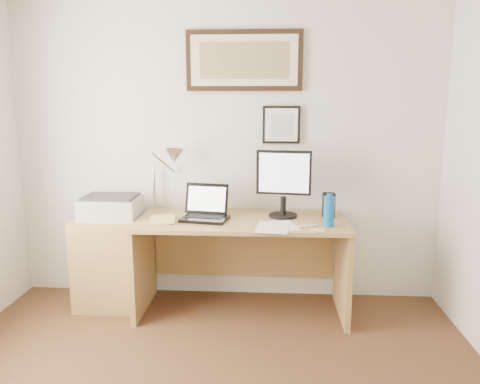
# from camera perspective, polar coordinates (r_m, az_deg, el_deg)

# --- Properties ---
(wall_back) EXTENTS (3.50, 0.02, 2.50)m
(wall_back) POSITION_cam_1_polar(r_m,az_deg,el_deg) (3.86, -1.72, 5.27)
(wall_back) COLOR silver
(wall_back) RESTS_ON ground
(side_cabinet) EXTENTS (0.50, 0.40, 0.73)m
(side_cabinet) POSITION_cam_1_polar(r_m,az_deg,el_deg) (3.94, -15.67, -8.25)
(side_cabinet) COLOR olive
(side_cabinet) RESTS_ON floor
(water_bottle) EXTENTS (0.08, 0.08, 0.22)m
(water_bottle) POSITION_cam_1_polar(r_m,az_deg,el_deg) (3.42, 10.79, -2.34)
(water_bottle) COLOR #0D58AB
(water_bottle) RESTS_ON desk
(bottle_cap) EXTENTS (0.04, 0.04, 0.02)m
(bottle_cap) POSITION_cam_1_polar(r_m,az_deg,el_deg) (3.40, 10.87, -0.39)
(bottle_cap) COLOR #0D58AB
(bottle_cap) RESTS_ON water_bottle
(speaker) EXTENTS (0.09, 0.08, 0.19)m
(speaker) POSITION_cam_1_polar(r_m,az_deg,el_deg) (3.68, 10.76, -1.60)
(speaker) COLOR black
(speaker) RESTS_ON desk
(paper_sheet_a) EXTENTS (0.27, 0.33, 0.00)m
(paper_sheet_a) POSITION_cam_1_polar(r_m,az_deg,el_deg) (3.41, 5.11, -4.11)
(paper_sheet_a) COLOR white
(paper_sheet_a) RESTS_ON desk
(paper_sheet_b) EXTENTS (0.26, 0.35, 0.00)m
(paper_sheet_b) POSITION_cam_1_polar(r_m,az_deg,el_deg) (3.35, 4.03, -4.30)
(paper_sheet_b) COLOR white
(paper_sheet_b) RESTS_ON desk
(sticky_pad) EXTENTS (0.09, 0.09, 0.01)m
(sticky_pad) POSITION_cam_1_polar(r_m,az_deg,el_deg) (3.29, 9.47, -4.64)
(sticky_pad) COLOR #DEC269
(sticky_pad) RESTS_ON desk
(marker_pen) EXTENTS (0.14, 0.06, 0.02)m
(marker_pen) POSITION_cam_1_polar(r_m,az_deg,el_deg) (3.39, 8.22, -4.14)
(marker_pen) COLOR white
(marker_pen) RESTS_ON desk
(book) EXTENTS (0.23, 0.29, 0.02)m
(book) POSITION_cam_1_polar(r_m,az_deg,el_deg) (3.58, -10.91, -3.37)
(book) COLOR #DFBC69
(book) RESTS_ON desk
(desk) EXTENTS (1.60, 0.70, 0.75)m
(desk) POSITION_cam_1_polar(r_m,az_deg,el_deg) (3.72, 0.27, -6.54)
(desk) COLOR olive
(desk) RESTS_ON floor
(laptop) EXTENTS (0.38, 0.35, 0.26)m
(laptop) POSITION_cam_1_polar(r_m,az_deg,el_deg) (3.59, -4.24, -2.37)
(laptop) COLOR black
(laptop) RESTS_ON desk
(lcd_monitor) EXTENTS (0.42, 0.22, 0.52)m
(lcd_monitor) POSITION_cam_1_polar(r_m,az_deg,el_deg) (3.60, 5.34, 1.43)
(lcd_monitor) COLOR black
(lcd_monitor) RESTS_ON desk
(printer) EXTENTS (0.44, 0.34, 0.18)m
(printer) POSITION_cam_1_polar(r_m,az_deg,el_deg) (3.82, -15.46, -1.75)
(printer) COLOR #ADADB0
(printer) RESTS_ON side_cabinet
(desk_lamp) EXTENTS (0.29, 0.27, 0.53)m
(desk_lamp) POSITION_cam_1_polar(r_m,az_deg,el_deg) (3.74, -8.24, 4.01)
(desk_lamp) COLOR silver
(desk_lamp) RESTS_ON desk
(picture_large) EXTENTS (0.92, 0.04, 0.47)m
(picture_large) POSITION_cam_1_polar(r_m,az_deg,el_deg) (3.81, 0.51, 15.74)
(picture_large) COLOR black
(picture_large) RESTS_ON wall_back
(picture_small) EXTENTS (0.30, 0.03, 0.30)m
(picture_small) POSITION_cam_1_polar(r_m,az_deg,el_deg) (3.80, 5.06, 8.17)
(picture_small) COLOR black
(picture_small) RESTS_ON wall_back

